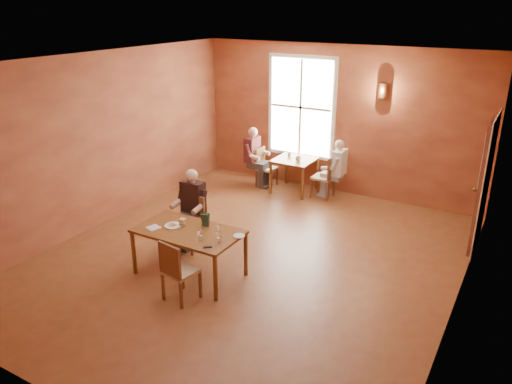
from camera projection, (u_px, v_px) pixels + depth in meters
The scene contains 30 objects.
ground at pixel (250, 258), 7.80m from camera, with size 6.00×7.00×0.01m, color brown.
wall_back at pixel (338, 121), 10.09m from camera, with size 6.00×0.04×3.00m, color brown.
wall_front at pixel (48, 274), 4.44m from camera, with size 6.00×0.04×3.00m, color brown.
wall_left at pixel (101, 140), 8.67m from camera, with size 0.04×7.00×3.00m, color brown.
wall_right at pixel (468, 207), 5.86m from camera, with size 0.04×7.00×3.00m, color brown.
ceiling at pixel (249, 62), 6.72m from camera, with size 6.00×7.00×0.04m, color white.
window at pixel (301, 107), 10.35m from camera, with size 1.36×0.10×1.96m, color white.
door at pixel (482, 184), 7.91m from camera, with size 0.12×1.04×2.10m, color maroon.
wall_sconce at pixel (383, 90), 9.34m from camera, with size 0.16×0.16×0.28m, color brown.
main_table at pixel (190, 252), 7.23m from camera, with size 1.52×0.85×0.71m, color brown, non-canonical shape.
chair_diner_main at pixel (189, 224), 7.97m from camera, with size 0.38×0.38×0.87m, color brown, non-canonical shape.
diner_main at pixel (187, 214), 7.88m from camera, with size 0.49×0.49×1.23m, color #443427, non-canonical shape.
chair_empty at pixel (181, 270), 6.61m from camera, with size 0.39×0.39×0.88m, color #3C2412, non-canonical shape.
plate_food at pixel (173, 225), 7.23m from camera, with size 0.26×0.26×0.03m, color silver.
sandwich at pixel (183, 223), 7.21m from camera, with size 0.08×0.08×0.10m, color tan.
goblet_a at pixel (219, 230), 6.92m from camera, with size 0.07×0.07×0.17m, color white, non-canonical shape.
goblet_b at pixel (219, 237), 6.71m from camera, with size 0.07×0.07×0.18m, color white, non-canonical shape.
goblet_c at pixel (200, 235), 6.79m from camera, with size 0.07×0.07×0.16m, color white, non-canonical shape.
menu_stand at pixel (205, 220), 7.21m from camera, with size 0.12×0.06×0.19m, color #26452F.
knife at pixel (172, 236), 6.92m from camera, with size 0.19×0.01×0.00m, color silver.
napkin at pixel (154, 227), 7.19m from camera, with size 0.17×0.17×0.01m, color white.
side_plate at pixel (239, 236), 6.92m from camera, with size 0.16×0.16×0.01m, color white.
sunglasses at pixel (208, 247), 6.61m from camera, with size 0.12×0.04×0.01m, color black.
second_table at pixel (294, 175), 10.44m from camera, with size 0.80×0.80×0.71m, color brown, non-canonical shape.
chair_diner_white at pixel (323, 176), 10.11m from camera, with size 0.39×0.39×0.89m, color #462813, non-canonical shape.
diner_white at pixel (325, 170), 10.04m from camera, with size 0.47×0.47×1.18m, color silver, non-canonical shape.
chair_diner_maroon at pixel (267, 168), 10.73m from camera, with size 0.37×0.37×0.83m, color #533018, non-canonical shape.
diner_maroon at pixel (266, 158), 10.67m from camera, with size 0.50×0.50×1.24m, color maroon, non-canonical shape.
cup_a at pixel (298, 159), 10.18m from camera, with size 0.12×0.12×0.09m, color silver.
cup_b at pixel (289, 154), 10.50m from camera, with size 0.09×0.09×0.08m, color white.
Camera 1 is at (3.55, -5.93, 3.77)m, focal length 35.00 mm.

